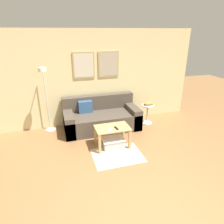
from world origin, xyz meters
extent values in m
plane|color=olive|center=(0.00, 0.00, 0.00)|extent=(16.00, 16.00, 0.00)
cube|color=beige|center=(0.00, 3.44, 1.27)|extent=(5.60, 0.06, 2.55)
cube|color=tan|center=(-0.35, 3.40, 1.65)|extent=(0.57, 0.02, 0.67)
cube|color=beige|center=(-0.35, 3.39, 1.65)|extent=(0.50, 0.01, 0.60)
cube|color=tan|center=(0.32, 3.40, 1.65)|extent=(0.57, 0.02, 0.67)
cube|color=#ADA38E|center=(0.32, 3.39, 1.65)|extent=(0.50, 0.01, 0.60)
cube|color=#C1B299|center=(-0.01, 1.57, 0.00)|extent=(1.05, 0.79, 0.01)
cube|color=#4C4238|center=(-0.01, 2.91, 0.22)|extent=(1.99, 0.92, 0.45)
cube|color=#4C4238|center=(-0.01, 3.27, 0.65)|extent=(1.99, 0.20, 0.40)
cube|color=#4C4238|center=(-0.89, 2.91, 0.28)|extent=(0.24, 0.92, 0.57)
cube|color=#4C4238|center=(0.86, 2.91, 0.28)|extent=(0.24, 0.92, 0.57)
cube|color=#335684|center=(-0.41, 3.10, 0.61)|extent=(0.36, 0.14, 0.32)
cube|color=tan|center=(0.00, 1.97, 0.47)|extent=(0.77, 0.49, 0.02)
cube|color=tan|center=(-0.35, 1.77, 0.23)|extent=(0.06, 0.06, 0.46)
cube|color=tan|center=(0.35, 1.77, 0.23)|extent=(0.06, 0.06, 0.46)
cube|color=tan|center=(-0.35, 2.18, 0.23)|extent=(0.06, 0.06, 0.46)
cube|color=tan|center=(0.35, 2.18, 0.23)|extent=(0.06, 0.06, 0.46)
cube|color=#B2B2B7|center=(0.00, 1.94, 0.09)|extent=(0.48, 0.33, 0.19)
cube|color=silver|center=(0.00, 1.94, 0.20)|extent=(0.50, 0.36, 0.02)
cylinder|color=silver|center=(-1.37, 3.22, 0.01)|extent=(0.26, 0.26, 0.02)
cylinder|color=silver|center=(-1.37, 3.22, 0.87)|extent=(0.03, 0.03, 1.69)
cylinder|color=silver|center=(-1.37, 3.06, 1.71)|extent=(0.02, 0.32, 0.02)
cylinder|color=white|center=(-1.37, 2.90, 1.68)|extent=(0.18, 0.18, 0.09)
cylinder|color=silver|center=(1.32, 2.88, 0.01)|extent=(0.30, 0.30, 0.01)
cylinder|color=silver|center=(1.32, 2.88, 0.27)|extent=(0.04, 0.04, 0.52)
cylinder|color=silver|center=(1.32, 2.88, 0.54)|extent=(0.35, 0.35, 0.02)
cube|color=#B73333|center=(1.33, 2.89, 0.56)|extent=(0.23, 0.16, 0.02)
cube|color=#387F4C|center=(1.35, 2.90, 0.58)|extent=(0.22, 0.17, 0.02)
cube|color=#D18438|center=(1.33, 2.89, 0.60)|extent=(0.23, 0.15, 0.02)
cube|color=black|center=(0.07, 1.89, 0.49)|extent=(0.06, 0.15, 0.02)
cube|color=silver|center=(-0.07, 1.90, 0.48)|extent=(0.09, 0.15, 0.01)
camera|label=1|loc=(-1.17, -1.86, 2.49)|focal=32.00mm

